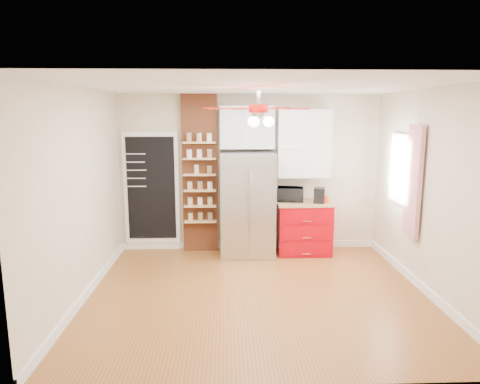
{
  "coord_description": "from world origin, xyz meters",
  "views": [
    {
      "loc": [
        -0.42,
        -5.38,
        2.36
      ],
      "look_at": [
        -0.2,
        0.9,
        1.22
      ],
      "focal_mm": 32.0,
      "sensor_mm": 36.0,
      "label": 1
    }
  ],
  "objects_px": {
    "canister_left": "(325,199)",
    "ceiling_fan": "(259,109)",
    "fridge": "(247,204)",
    "toaster_oven": "(290,194)",
    "coffee_maker": "(319,195)",
    "pantry_jar_oats": "(196,170)",
    "red_cabinet": "(303,227)"
  },
  "relations": [
    {
      "from": "red_cabinet",
      "to": "canister_left",
      "type": "bearing_deg",
      "value": -14.31
    },
    {
      "from": "coffee_maker",
      "to": "pantry_jar_oats",
      "type": "bearing_deg",
      "value": -168.3
    },
    {
      "from": "fridge",
      "to": "pantry_jar_oats",
      "type": "relative_size",
      "value": 12.65
    },
    {
      "from": "fridge",
      "to": "coffee_maker",
      "type": "xyz_separation_m",
      "value": [
        1.2,
        -0.05,
        0.15
      ]
    },
    {
      "from": "canister_left",
      "to": "coffee_maker",
      "type": "bearing_deg",
      "value": -173.32
    },
    {
      "from": "ceiling_fan",
      "to": "toaster_oven",
      "type": "bearing_deg",
      "value": 68.42
    },
    {
      "from": "pantry_jar_oats",
      "to": "fridge",
      "type": "bearing_deg",
      "value": -11.42
    },
    {
      "from": "canister_left",
      "to": "fridge",
      "type": "bearing_deg",
      "value": 178.44
    },
    {
      "from": "red_cabinet",
      "to": "canister_left",
      "type": "height_order",
      "value": "canister_left"
    },
    {
      "from": "ceiling_fan",
      "to": "fridge",
      "type": "bearing_deg",
      "value": 91.76
    },
    {
      "from": "fridge",
      "to": "toaster_oven",
      "type": "relative_size",
      "value": 4.01
    },
    {
      "from": "toaster_oven",
      "to": "coffee_maker",
      "type": "height_order",
      "value": "coffee_maker"
    },
    {
      "from": "fridge",
      "to": "red_cabinet",
      "type": "distance_m",
      "value": 1.06
    },
    {
      "from": "fridge",
      "to": "toaster_oven",
      "type": "bearing_deg",
      "value": 8.74
    },
    {
      "from": "toaster_oven",
      "to": "fridge",
      "type": "bearing_deg",
      "value": -161.96
    },
    {
      "from": "fridge",
      "to": "ceiling_fan",
      "type": "relative_size",
      "value": 1.25
    },
    {
      "from": "ceiling_fan",
      "to": "pantry_jar_oats",
      "type": "distance_m",
      "value": 2.24
    },
    {
      "from": "canister_left",
      "to": "pantry_jar_oats",
      "type": "bearing_deg",
      "value": 174.5
    },
    {
      "from": "red_cabinet",
      "to": "toaster_oven",
      "type": "distance_m",
      "value": 0.62
    },
    {
      "from": "ceiling_fan",
      "to": "pantry_jar_oats",
      "type": "xyz_separation_m",
      "value": [
        -0.9,
        1.8,
        -0.98
      ]
    },
    {
      "from": "canister_left",
      "to": "ceiling_fan",
      "type": "bearing_deg",
      "value": -128.21
    },
    {
      "from": "red_cabinet",
      "to": "canister_left",
      "type": "distance_m",
      "value": 0.62
    },
    {
      "from": "fridge",
      "to": "canister_left",
      "type": "xyz_separation_m",
      "value": [
        1.31,
        -0.04,
        0.09
      ]
    },
    {
      "from": "coffee_maker",
      "to": "fridge",
      "type": "bearing_deg",
      "value": -164.45
    },
    {
      "from": "toaster_oven",
      "to": "canister_left",
      "type": "distance_m",
      "value": 0.59
    },
    {
      "from": "red_cabinet",
      "to": "coffee_maker",
      "type": "distance_m",
      "value": 0.63
    },
    {
      "from": "red_cabinet",
      "to": "pantry_jar_oats",
      "type": "height_order",
      "value": "pantry_jar_oats"
    },
    {
      "from": "fridge",
      "to": "pantry_jar_oats",
      "type": "height_order",
      "value": "fridge"
    },
    {
      "from": "red_cabinet",
      "to": "pantry_jar_oats",
      "type": "bearing_deg",
      "value": 176.15
    },
    {
      "from": "ceiling_fan",
      "to": "pantry_jar_oats",
      "type": "height_order",
      "value": "ceiling_fan"
    },
    {
      "from": "toaster_oven",
      "to": "coffee_maker",
      "type": "relative_size",
      "value": 1.71
    },
    {
      "from": "red_cabinet",
      "to": "coffee_maker",
      "type": "bearing_deg",
      "value": -22.54
    }
  ]
}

